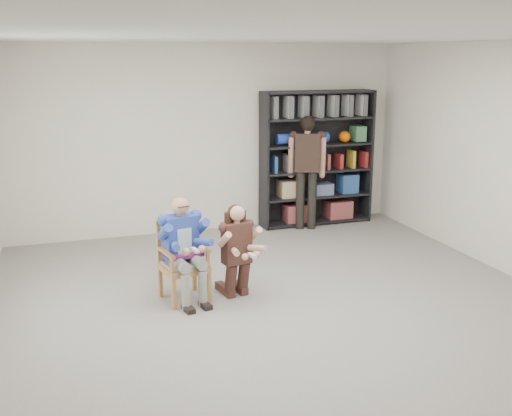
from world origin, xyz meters
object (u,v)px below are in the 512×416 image
object	(u,v)px
seated_man	(183,249)
kneeling_woman	(238,252)
standing_man	(307,173)
bookshelf	(317,159)
armchair	(184,261)

from	to	relation	value
seated_man	kneeling_woman	size ratio (longest dim) A/B	1.09
kneeling_woman	standing_man	size ratio (longest dim) A/B	0.61
seated_man	bookshelf	size ratio (longest dim) A/B	0.55
seated_man	standing_man	distance (m)	3.22
armchair	kneeling_woman	bearing A→B (deg)	-23.03
bookshelf	kneeling_woman	bearing A→B (deg)	-129.19
seated_man	bookshelf	xyz separation A→B (m)	(2.64, 2.41, 0.47)
armchair	standing_man	world-z (taller)	standing_man
armchair	seated_man	world-z (taller)	seated_man
armchair	kneeling_woman	xyz separation A→B (m)	(0.58, -0.12, 0.08)
armchair	bookshelf	bearing A→B (deg)	31.01
kneeling_woman	bookshelf	xyz separation A→B (m)	(2.06, 2.53, 0.52)
bookshelf	standing_man	size ratio (longest dim) A/B	1.20
kneeling_woman	standing_man	world-z (taller)	standing_man
kneeling_woman	bookshelf	bearing A→B (deg)	39.47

